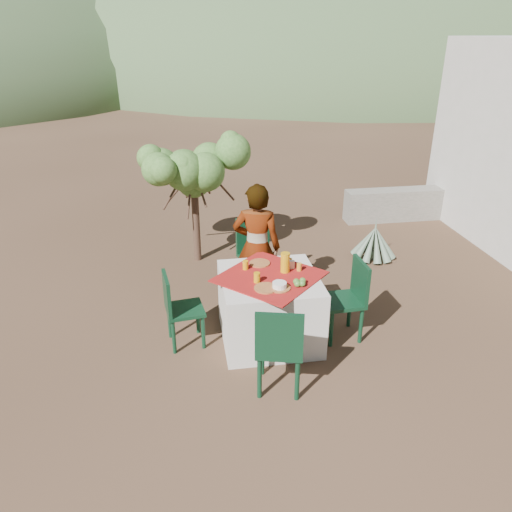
{
  "coord_description": "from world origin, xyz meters",
  "views": [
    {
      "loc": [
        -0.56,
        -4.49,
        3.14
      ],
      "look_at": [
        0.24,
        0.48,
        0.82
      ],
      "focal_mm": 35.0,
      "sensor_mm": 36.0,
      "label": 1
    }
  ],
  "objects": [
    {
      "name": "ground",
      "position": [
        0.0,
        0.0,
        0.0
      ],
      "size": [
        160.0,
        160.0,
        0.0
      ],
      "primitive_type": "plane",
      "color": "#382719",
      "rests_on": "ground"
    },
    {
      "name": "table",
      "position": [
        0.32,
        0.08,
        0.38
      ],
      "size": [
        1.3,
        1.3,
        0.76
      ],
      "color": "silver",
      "rests_on": "ground"
    },
    {
      "name": "chair_far",
      "position": [
        0.36,
        1.2,
        0.54
      ],
      "size": [
        0.55,
        0.55,
        0.98
      ],
      "rotation": [
        0.0,
        0.0,
        0.25
      ],
      "color": "black",
      "rests_on": "ground"
    },
    {
      "name": "chair_near",
      "position": [
        0.24,
        -0.82,
        0.51
      ],
      "size": [
        0.52,
        0.52,
        0.92
      ],
      "rotation": [
        0.0,
        0.0,
        2.9
      ],
      "color": "black",
      "rests_on": "ground"
    },
    {
      "name": "chair_left",
      "position": [
        -0.65,
        0.12,
        0.46
      ],
      "size": [
        0.43,
        0.43,
        0.83
      ],
      "rotation": [
        0.0,
        0.0,
        1.71
      ],
      "color": "black",
      "rests_on": "ground"
    },
    {
      "name": "chair_right",
      "position": [
        1.18,
        -0.0,
        0.5
      ],
      "size": [
        0.43,
        0.43,
        0.9
      ],
      "rotation": [
        0.0,
        0.0,
        4.76
      ],
      "color": "black",
      "rests_on": "ground"
    },
    {
      "name": "person",
      "position": [
        0.3,
        0.82,
        0.78
      ],
      "size": [
        0.65,
        0.52,
        1.55
      ],
      "primitive_type": "imported",
      "rotation": [
        0.0,
        0.0,
        2.85
      ],
      "color": "#8C6651",
      "rests_on": "ground"
    },
    {
      "name": "shrub_tree",
      "position": [
        -0.3,
        2.3,
        1.28
      ],
      "size": [
        1.38,
        1.35,
        1.62
      ],
      "color": "#4D3426",
      "rests_on": "ground"
    },
    {
      "name": "agave",
      "position": [
        2.23,
        1.91,
        0.24
      ],
      "size": [
        0.66,
        0.66,
        0.7
      ],
      "rotation": [
        0.0,
        0.0,
        0.19
      ],
      "color": "slate",
      "rests_on": "ground"
    },
    {
      "name": "stone_wall",
      "position": [
        3.6,
        3.4,
        0.28
      ],
      "size": [
        2.6,
        0.35,
        0.55
      ],
      "primitive_type": "cube",
      "color": "gray",
      "rests_on": "ground"
    },
    {
      "name": "hill_near_right",
      "position": [
        12.0,
        36.0,
        0.0
      ],
      "size": [
        48.0,
        48.0,
        20.0
      ],
      "primitive_type": "ellipsoid",
      "color": "#385530",
      "rests_on": "ground"
    },
    {
      "name": "hill_far_center",
      "position": [
        -4.0,
        52.0,
        0.0
      ],
      "size": [
        60.0,
        60.0,
        24.0
      ],
      "primitive_type": "ellipsoid",
      "color": "gray",
      "rests_on": "ground"
    },
    {
      "name": "hill_far_right",
      "position": [
        28.0,
        46.0,
        0.0
      ],
      "size": [
        36.0,
        36.0,
        14.0
      ],
      "primitive_type": "ellipsoid",
      "color": "gray",
      "rests_on": "ground"
    },
    {
      "name": "plate_far",
      "position": [
        0.26,
        0.4,
        0.77
      ],
      "size": [
        0.23,
        0.23,
        0.01
      ],
      "primitive_type": "cylinder",
      "color": "brown",
      "rests_on": "table"
    },
    {
      "name": "plate_near",
      "position": [
        0.23,
        -0.18,
        0.77
      ],
      "size": [
        0.24,
        0.24,
        0.01
      ],
      "primitive_type": "cylinder",
      "color": "brown",
      "rests_on": "table"
    },
    {
      "name": "glass_far",
      "position": [
        0.09,
        0.29,
        0.81
      ],
      "size": [
        0.06,
        0.06,
        0.1
      ],
      "primitive_type": "cylinder",
      "color": "orange",
      "rests_on": "table"
    },
    {
      "name": "glass_near",
      "position": [
        0.16,
        -0.03,
        0.82
      ],
      "size": [
        0.07,
        0.07,
        0.11
      ],
      "primitive_type": "cylinder",
      "color": "orange",
      "rests_on": "table"
    },
    {
      "name": "juice_pitcher",
      "position": [
        0.5,
        0.16,
        0.87
      ],
      "size": [
        0.1,
        0.1,
        0.22
      ],
      "primitive_type": "cylinder",
      "color": "orange",
      "rests_on": "table"
    },
    {
      "name": "bowl_plate",
      "position": [
        0.37,
        -0.2,
        0.77
      ],
      "size": [
        0.22,
        0.22,
        0.01
      ],
      "primitive_type": "cylinder",
      "color": "brown",
      "rests_on": "table"
    },
    {
      "name": "white_bowl",
      "position": [
        0.37,
        -0.2,
        0.8
      ],
      "size": [
        0.14,
        0.14,
        0.05
      ],
      "primitive_type": "cylinder",
      "color": "white",
      "rests_on": "bowl_plate"
    },
    {
      "name": "jar_left",
      "position": [
        0.65,
        0.16,
        0.8
      ],
      "size": [
        0.05,
        0.05,
        0.09
      ],
      "primitive_type": "cylinder",
      "color": "orange",
      "rests_on": "table"
    },
    {
      "name": "jar_right",
      "position": [
        0.57,
        0.28,
        0.81
      ],
      "size": [
        0.06,
        0.06,
        0.09
      ],
      "primitive_type": "cylinder",
      "color": "orange",
      "rests_on": "table"
    },
    {
      "name": "napkin_holder",
      "position": [
        0.58,
        0.23,
        0.81
      ],
      "size": [
        0.08,
        0.05,
        0.09
      ],
      "primitive_type": "cube",
      "rotation": [
        0.0,
        0.0,
        -0.16
      ],
      "color": "white",
      "rests_on": "table"
    },
    {
      "name": "fruit_cluster",
      "position": [
        0.58,
        -0.17,
        0.8
      ],
      "size": [
        0.13,
        0.12,
        0.07
      ],
      "color": "#4B802E",
      "rests_on": "table"
    }
  ]
}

